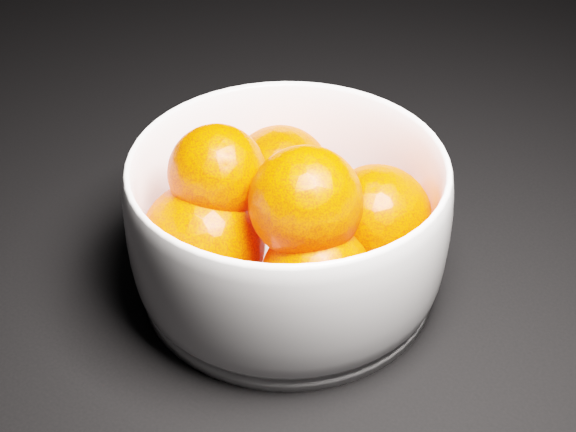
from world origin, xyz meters
The scene contains 2 objects.
bowl centered at (-0.25, -0.25, 0.05)m, with size 0.21×0.21×0.10m.
orange_pile centered at (-0.25, -0.26, 0.06)m, with size 0.16×0.17×0.12m.
Camera 1 is at (-0.01, -0.59, 0.38)m, focal length 50.00 mm.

